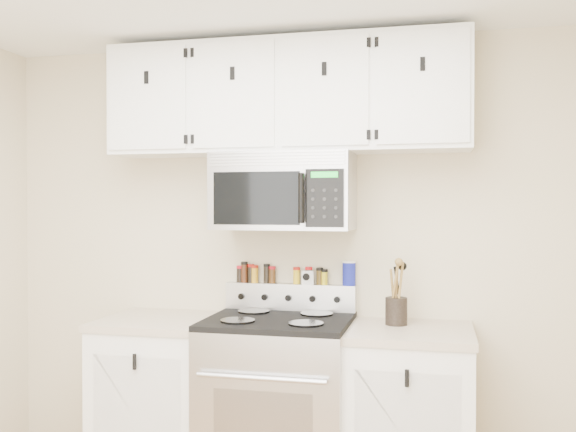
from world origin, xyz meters
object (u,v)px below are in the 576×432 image
(utensil_crock, at_px, (396,309))
(salt_canister, at_px, (349,273))
(microwave, at_px, (284,191))
(range, at_px, (279,404))

(utensil_crock, xyz_separation_m, salt_canister, (-0.28, 0.17, 0.16))
(microwave, xyz_separation_m, salt_canister, (0.34, 0.16, -0.46))
(microwave, distance_m, salt_canister, 0.59)
(range, relative_size, utensil_crock, 3.27)
(microwave, relative_size, salt_canister, 5.51)
(range, bearing_deg, utensil_crock, 10.08)
(utensil_crock, bearing_deg, range, -169.92)
(range, xyz_separation_m, salt_canister, (0.34, 0.28, 0.68))
(range, bearing_deg, salt_canister, 39.70)
(utensil_crock, bearing_deg, salt_canister, 147.86)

